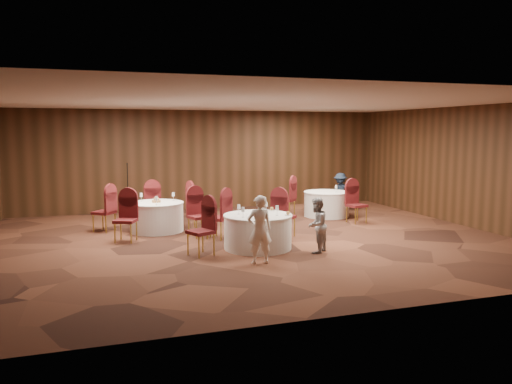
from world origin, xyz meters
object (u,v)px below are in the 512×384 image
object	(u,v)px
mic_stand	(128,202)
table_left	(157,217)
table_main	(258,231)
table_right	(327,204)
woman_a	(260,230)
woman_b	(316,225)
man_c	(340,192)

from	to	relation	value
mic_stand	table_left	bearing A→B (deg)	-76.92
table_main	table_right	size ratio (longest dim) A/B	1.09
woman_a	woman_b	world-z (taller)	woman_a
table_right	woman_b	size ratio (longest dim) A/B	1.17
table_right	woman_a	world-z (taller)	woman_a
woman_b	table_left	bearing A→B (deg)	-90.43
woman_b	mic_stand	bearing A→B (deg)	-100.38
mic_stand	woman_b	size ratio (longest dim) A/B	1.39
table_main	mic_stand	distance (m)	5.46
table_main	woman_b	world-z (taller)	woman_b
mic_stand	table_right	bearing A→B (deg)	-16.12
mic_stand	man_c	world-z (taller)	mic_stand
woman_b	woman_a	bearing A→B (deg)	-23.34
table_left	woman_b	world-z (taller)	woman_b
woman_b	man_c	bearing A→B (deg)	-164.36
table_main	mic_stand	world-z (taller)	mic_stand
woman_a	woman_b	distance (m)	1.49
table_main	man_c	distance (m)	5.88
table_right	woman_a	bearing A→B (deg)	-128.86
mic_stand	woman_a	distance (m)	6.44
table_right	woman_b	world-z (taller)	woman_b
table_main	table_left	distance (m)	3.17
table_main	mic_stand	xyz separation A→B (m)	(-2.40, 4.90, 0.09)
mic_stand	man_c	size ratio (longest dim) A/B	1.34
woman_a	woman_b	size ratio (longest dim) A/B	1.14
table_right	man_c	bearing A→B (deg)	44.02
table_main	woman_a	size ratio (longest dim) A/B	1.12
table_main	woman_a	bearing A→B (deg)	-106.71
woman_b	table_main	bearing A→B (deg)	-76.64
woman_a	table_left	bearing A→B (deg)	-65.77
table_main	table_right	bearing A→B (deg)	45.24
table_left	man_c	world-z (taller)	man_c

